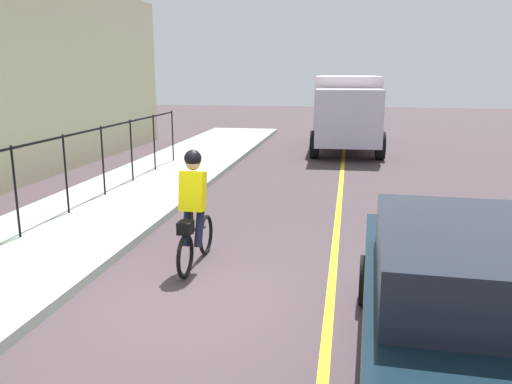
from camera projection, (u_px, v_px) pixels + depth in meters
ground_plane at (203, 307)px, 6.72m from camera, size 80.00×80.00×0.00m
lane_line_centre at (329, 316)px, 6.45m from camera, size 36.00×0.12×0.01m
cyclist_lead at (194, 210)px, 7.90m from camera, size 1.71×0.37×1.83m
patrol_sedan at (460, 300)px, 4.99m from camera, size 4.47×2.06×1.58m
box_truck_background at (347, 109)px, 20.21m from camera, size 6.78×2.70×2.78m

